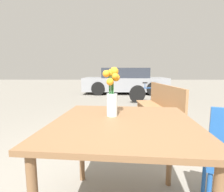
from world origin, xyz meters
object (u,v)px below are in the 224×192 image
object	(u,v)px
flower_vase	(112,93)
table_front	(124,134)
parked_car	(125,81)
bicycle	(149,93)
bench_near	(159,107)

from	to	relation	value
flower_vase	table_front	bearing A→B (deg)	-59.59
table_front	parked_car	bearing A→B (deg)	86.22
table_front	parked_car	size ratio (longest dim) A/B	0.27
flower_vase	parked_car	world-z (taller)	parked_car
bicycle	table_front	bearing A→B (deg)	-103.42
table_front	flower_vase	size ratio (longest dim) A/B	2.90
bench_near	parked_car	size ratio (longest dim) A/B	0.40
bench_near	bicycle	bearing A→B (deg)	82.03
flower_vase	bicycle	bearing A→B (deg)	75.26
table_front	flower_vase	bearing A→B (deg)	120.41
table_front	bicycle	bearing A→B (deg)	76.58
parked_car	bench_near	bearing A→B (deg)	-87.36
bicycle	bench_near	bearing A→B (deg)	-97.97
bench_near	parked_car	distance (m)	5.53
table_front	bench_near	world-z (taller)	bench_near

